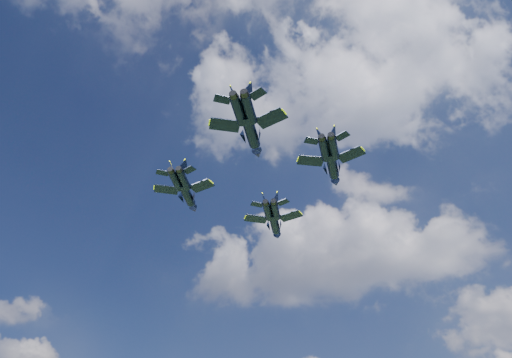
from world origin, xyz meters
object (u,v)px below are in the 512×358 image
object	(u,v)px
jet_lead	(275,224)
jet_slot	(251,132)
jet_right	(332,166)
jet_left	(187,195)

from	to	relation	value
jet_lead	jet_slot	world-z (taller)	jet_slot
jet_lead	jet_right	world-z (taller)	jet_right
jet_left	jet_slot	size ratio (longest dim) A/B	0.91
jet_left	jet_slot	bearing A→B (deg)	-44.53
jet_lead	jet_left	distance (m)	21.10
jet_right	jet_slot	xyz separation A→B (m)	(-10.88, -17.70, -2.90)
jet_left	jet_slot	xyz separation A→B (m)	(18.54, -12.89, 0.43)
jet_left	jet_right	bearing A→B (deg)	-0.43
jet_lead	jet_left	world-z (taller)	jet_left
jet_lead	jet_right	xyz separation A→B (m)	(15.85, -11.34, 3.56)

